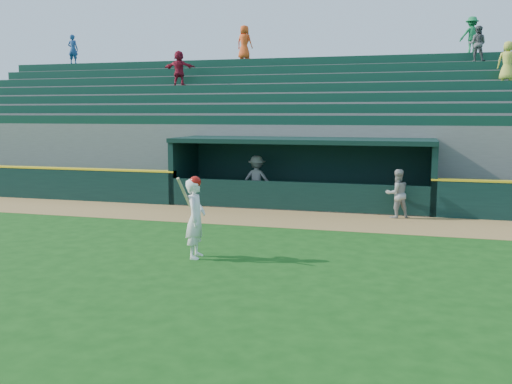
# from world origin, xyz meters

# --- Properties ---
(ground) EXTENTS (120.00, 120.00, 0.00)m
(ground) POSITION_xyz_m (0.00, 0.00, 0.00)
(ground) COLOR #144411
(ground) RESTS_ON ground
(warning_track) EXTENTS (40.00, 3.00, 0.01)m
(warning_track) POSITION_xyz_m (0.00, 4.90, 0.01)
(warning_track) COLOR olive
(warning_track) RESTS_ON ground
(dugout_player_front) EXTENTS (0.95, 0.88, 1.58)m
(dugout_player_front) POSITION_xyz_m (3.46, 6.03, 0.79)
(dugout_player_front) COLOR #9C9C97
(dugout_player_front) RESTS_ON ground
(dugout_player_inside) EXTENTS (1.18, 0.71, 1.78)m
(dugout_player_inside) POSITION_xyz_m (-1.75, 7.87, 0.89)
(dugout_player_inside) COLOR #9B9B96
(dugout_player_inside) RESTS_ON ground
(dugout) EXTENTS (9.40, 2.80, 2.46)m
(dugout) POSITION_xyz_m (0.00, 8.00, 1.36)
(dugout) COLOR slate
(dugout) RESTS_ON ground
(stands) EXTENTS (34.50, 6.25, 7.60)m
(stands) POSITION_xyz_m (0.00, 12.58, 2.39)
(stands) COLOR slate
(stands) RESTS_ON ground
(batter_at_plate) EXTENTS (0.54, 0.84, 1.93)m
(batter_at_plate) POSITION_xyz_m (-0.85, -0.54, 0.96)
(batter_at_plate) COLOR white
(batter_at_plate) RESTS_ON ground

